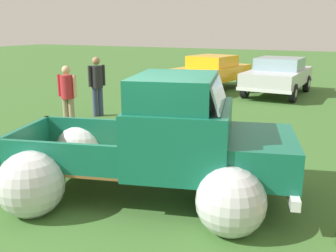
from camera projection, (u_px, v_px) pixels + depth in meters
The scene contains 7 objects.
ground_plane at pixel (140, 194), 6.16m from camera, with size 80.00×80.00×0.00m, color #3D6B2D.
vintage_pickup_truck at pixel (164, 150), 5.90m from camera, with size 4.95×3.62×1.96m.
show_car_0 at pixel (210, 71), 16.04m from camera, with size 2.59×4.46×1.43m.
show_car_1 at pixel (278, 75), 14.95m from camera, with size 2.17×4.22×1.43m.
spectator_0 at pixel (97, 83), 11.29m from camera, with size 0.47×0.50×1.75m.
spectator_2 at pixel (68, 93), 9.92m from camera, with size 0.54×0.40×1.64m.
lane_cone_0 at pixel (165, 128), 8.95m from camera, with size 0.36×0.36×0.63m.
Camera 1 is at (2.87, -4.94, 2.60)m, focal length 41.10 mm.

